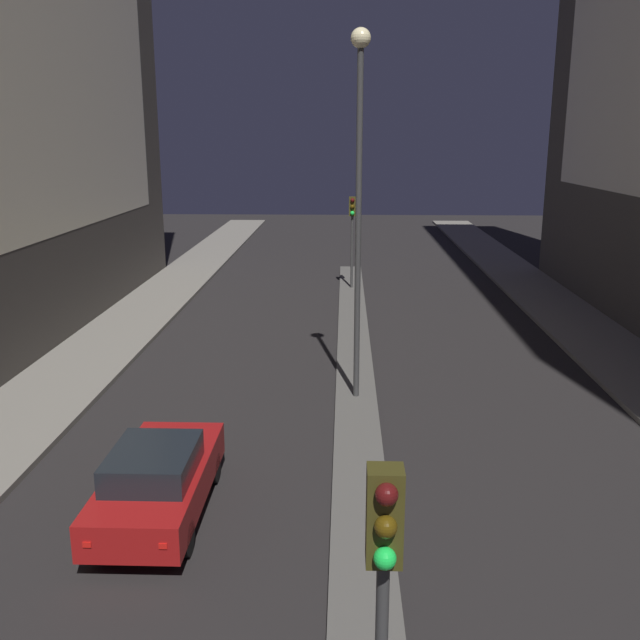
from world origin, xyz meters
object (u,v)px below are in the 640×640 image
(street_lamp, at_px, (359,165))
(car_left_lane, at_px, (158,480))
(traffic_light_near, at_px, (383,589))
(traffic_light_mid, at_px, (352,221))

(street_lamp, xyz_separation_m, car_left_lane, (-3.93, -6.53, -5.72))
(traffic_light_near, relative_size, street_lamp, 0.45)
(street_lamp, bearing_deg, traffic_light_mid, 90.00)
(traffic_light_near, height_order, car_left_lane, traffic_light_near)
(traffic_light_near, bearing_deg, traffic_light_mid, 90.00)
(street_lamp, distance_m, car_left_lane, 9.53)
(traffic_light_mid, relative_size, street_lamp, 0.45)
(car_left_lane, bearing_deg, traffic_light_mid, 79.61)
(traffic_light_mid, relative_size, car_left_lane, 0.97)
(traffic_light_near, xyz_separation_m, street_lamp, (0.00, 13.45, 3.18))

